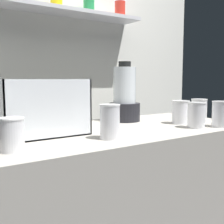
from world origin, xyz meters
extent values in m
cube|color=#9E998E|center=(0.00, 0.00, 0.45)|extent=(1.40, 0.64, 0.90)
cube|color=silver|center=(0.00, 0.77, 1.25)|extent=(2.60, 0.04, 2.50)
cube|color=silver|center=(0.14, 0.65, 1.56)|extent=(0.97, 0.20, 0.02)
cylinder|color=#268C4C|center=(0.27, 0.67, 1.63)|extent=(0.08, 0.08, 0.11)
cylinder|color=red|center=(0.51, 0.64, 1.63)|extent=(0.08, 0.08, 0.11)
cube|color=white|center=(-0.32, 0.05, 0.90)|extent=(0.35, 0.22, 0.01)
cube|color=white|center=(-0.32, -0.06, 1.02)|extent=(0.35, 0.01, 0.23)
cube|color=white|center=(-0.32, 0.15, 1.02)|extent=(0.35, 0.01, 0.23)
cube|color=white|center=(-0.15, 0.05, 1.02)|extent=(0.01, 0.22, 0.23)
cone|color=orange|center=(-0.34, 0.05, 0.92)|extent=(0.13, 0.15, 0.03)
cone|color=orange|center=(-0.31, 0.04, 0.92)|extent=(0.09, 0.16, 0.03)
cone|color=orange|center=(-0.32, 0.04, 0.92)|extent=(0.16, 0.05, 0.03)
cone|color=orange|center=(-0.32, 0.03, 0.92)|extent=(0.15, 0.04, 0.02)
cone|color=orange|center=(-0.31, 0.05, 0.95)|extent=(0.07, 0.17, 0.03)
cone|color=orange|center=(-0.28, 0.03, 0.95)|extent=(0.09, 0.16, 0.03)
cone|color=orange|center=(-0.33, 0.05, 0.96)|extent=(0.18, 0.11, 0.03)
cone|color=orange|center=(-0.29, 0.05, 0.95)|extent=(0.16, 0.13, 0.03)
cone|color=orange|center=(-0.25, 0.06, 0.99)|extent=(0.04, 0.15, 0.03)
cylinder|color=black|center=(0.21, 0.18, 0.95)|extent=(0.17, 0.17, 0.10)
cylinder|color=silver|center=(0.21, 0.18, 1.10)|extent=(0.12, 0.12, 0.20)
cylinder|color=maroon|center=(0.21, 0.18, 1.02)|extent=(0.11, 0.11, 0.04)
cylinder|color=black|center=(0.21, 0.18, 1.21)|extent=(0.07, 0.07, 0.03)
cylinder|color=white|center=(-0.50, -0.16, 0.95)|extent=(0.08, 0.08, 0.10)
cylinder|color=yellow|center=(-0.50, -0.16, 0.93)|extent=(0.07, 0.07, 0.06)
cylinder|color=white|center=(-0.50, -0.16, 1.01)|extent=(0.08, 0.08, 0.01)
cylinder|color=white|center=(-0.13, -0.18, 0.96)|extent=(0.08, 0.08, 0.13)
cylinder|color=yellow|center=(-0.13, -0.18, 0.94)|extent=(0.07, 0.07, 0.09)
cylinder|color=white|center=(-0.13, -0.18, 1.03)|extent=(0.08, 0.08, 0.01)
cylinder|color=white|center=(0.35, -0.20, 0.96)|extent=(0.08, 0.08, 0.12)
cylinder|color=maroon|center=(0.35, -0.20, 0.95)|extent=(0.08, 0.08, 0.10)
cylinder|color=white|center=(0.35, -0.20, 1.02)|extent=(0.09, 0.09, 0.01)
cylinder|color=white|center=(0.39, -0.07, 0.96)|extent=(0.09, 0.09, 0.12)
cylinder|color=yellow|center=(0.39, -0.07, 0.94)|extent=(0.08, 0.08, 0.09)
cylinder|color=white|center=(0.39, -0.07, 1.02)|extent=(0.09, 0.09, 0.01)
cylinder|color=white|center=(0.47, -0.25, 0.96)|extent=(0.08, 0.08, 0.12)
cylinder|color=red|center=(0.47, -0.25, 0.94)|extent=(0.08, 0.08, 0.09)
cylinder|color=white|center=(0.47, -0.25, 1.02)|extent=(0.09, 0.09, 0.01)
cylinder|color=white|center=(0.59, -0.02, 0.96)|extent=(0.09, 0.09, 0.11)
cylinder|color=yellow|center=(0.59, -0.02, 0.94)|extent=(0.08, 0.08, 0.08)
cylinder|color=white|center=(0.59, -0.02, 1.02)|extent=(0.09, 0.09, 0.01)
camera|label=1|loc=(-0.75, -1.10, 1.13)|focal=46.23mm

